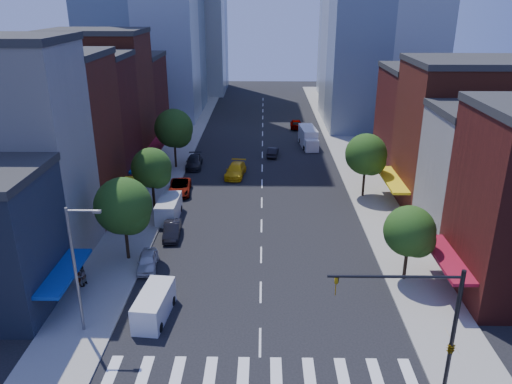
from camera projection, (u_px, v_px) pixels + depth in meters
ground at (260, 342)px, 32.88m from camera, size 220.00×220.00×0.00m
sidewalk_left at (174, 158)px, 70.28m from camera, size 5.00×120.00×0.15m
sidewalk_right at (351, 159)px, 69.92m from camera, size 5.00×120.00×0.15m
crosswalk at (260, 374)px, 30.08m from camera, size 19.00×3.00×0.01m
bldg_left_1 at (7, 156)px, 41.07m from camera, size 12.00×8.00×18.00m
bldg_left_2 at (50, 140)px, 49.35m from camera, size 12.00×9.00×16.00m
bldg_left_3 at (80, 125)px, 57.45m from camera, size 12.00×8.00×15.00m
bldg_left_4 at (102, 102)px, 65.00m from camera, size 12.00×9.00×17.00m
bldg_left_5 at (122, 103)px, 74.58m from camera, size 12.00×10.00×13.00m
bldg_right_1 at (497, 181)px, 44.36m from camera, size 12.00×8.00×12.00m
bldg_right_2 at (462, 138)px, 52.19m from camera, size 12.00×10.00×15.00m
bldg_right_3 at (431, 124)px, 61.87m from camera, size 12.00×10.00×13.00m
traffic_signal at (443, 335)px, 27.03m from camera, size 7.24×2.24×8.00m
streetlight at (77, 263)px, 32.05m from camera, size 2.25×0.25×9.00m
tree_left_near at (125, 208)px, 41.44m from camera, size 4.80×4.80×7.30m
tree_left_mid at (153, 170)px, 51.80m from camera, size 4.20×4.20×6.65m
tree_left_far at (175, 130)px, 64.60m from camera, size 5.00×5.00×7.75m
tree_right_near at (411, 233)px, 38.56m from camera, size 4.00×4.00×6.20m
tree_right_far at (367, 156)px, 55.08m from camera, size 4.60×4.60×7.20m
parked_car_front at (147, 261)px, 41.67m from camera, size 1.96×4.05×1.33m
parked_car_second at (172, 230)px, 47.10m from camera, size 1.80×4.29×1.38m
parked_car_third at (180, 187)px, 57.63m from camera, size 2.88×5.47×1.47m
parked_car_rear at (194, 162)px, 66.53m from camera, size 2.29×5.14×1.47m
cargo_van_near at (154, 306)px, 35.02m from camera, size 2.35×4.88×2.01m
cargo_van_far at (169, 209)px, 50.87m from camera, size 2.05×4.98×2.12m
taxi at (236, 170)px, 63.13m from camera, size 2.83×5.65×1.58m
traffic_car_oncoming at (273, 152)px, 71.15m from camera, size 1.83×4.04×1.29m
traffic_car_far at (296, 124)px, 86.37m from camera, size 2.01×4.72×1.59m
box_truck at (308, 138)px, 75.55m from camera, size 2.68×7.18×2.83m
pedestrian_near at (78, 277)px, 38.67m from camera, size 0.54×0.67×1.59m
pedestrian_far at (81, 276)px, 38.73m from camera, size 0.88×1.01×1.79m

